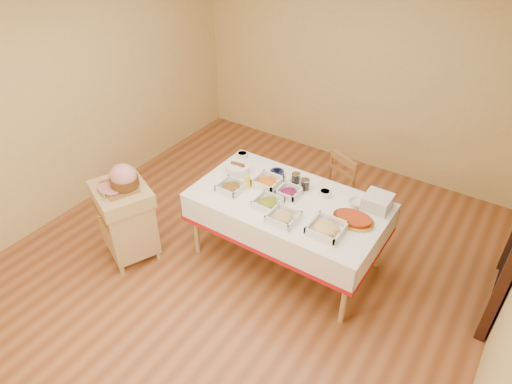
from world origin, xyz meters
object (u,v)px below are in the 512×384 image
(dining_table, at_px, (288,213))
(plate_stack, at_px, (377,202))
(ham_on_board, at_px, (123,178))
(preserve_jar_right, at_px, (305,185))
(butcher_cart, at_px, (126,217))
(preserve_jar_left, at_px, (296,179))
(mustard_bottle, at_px, (248,181))
(bread_basket, at_px, (238,169))
(brass_platter, at_px, (353,219))
(dining_chair, at_px, (331,195))

(dining_table, xyz_separation_m, plate_stack, (0.74, 0.34, 0.23))
(ham_on_board, xyz_separation_m, preserve_jar_right, (1.39, 1.01, -0.12))
(ham_on_board, height_order, preserve_jar_right, ham_on_board)
(butcher_cart, relative_size, preserve_jar_right, 7.46)
(preserve_jar_left, height_order, preserve_jar_right, same)
(ham_on_board, relative_size, preserve_jar_right, 3.42)
(mustard_bottle, relative_size, bread_basket, 0.69)
(preserve_jar_right, bearing_deg, preserve_jar_left, 162.06)
(dining_table, relative_size, ham_on_board, 4.82)
(mustard_bottle, xyz_separation_m, plate_stack, (1.16, 0.39, -0.01))
(preserve_jar_left, height_order, brass_platter, preserve_jar_left)
(dining_chair, bearing_deg, ham_on_board, -135.63)
(dining_chair, xyz_separation_m, mustard_bottle, (-0.57, -0.73, 0.38))
(preserve_jar_right, distance_m, brass_platter, 0.63)
(preserve_jar_left, relative_size, bread_basket, 0.45)
(preserve_jar_left, height_order, mustard_bottle, mustard_bottle)
(dining_chair, distance_m, ham_on_board, 2.13)
(butcher_cart, relative_size, preserve_jar_left, 7.49)
(preserve_jar_left, bearing_deg, preserve_jar_right, -17.94)
(butcher_cart, xyz_separation_m, brass_platter, (2.02, 0.84, 0.31))
(mustard_bottle, relative_size, brass_platter, 0.45)
(ham_on_board, bearing_deg, butcher_cart, -141.84)
(preserve_jar_left, bearing_deg, butcher_cart, -140.24)
(dining_chair, bearing_deg, plate_stack, -29.35)
(dining_table, bearing_deg, dining_chair, 78.29)
(dining_table, height_order, mustard_bottle, mustard_bottle)
(bread_basket, bearing_deg, dining_table, -9.41)
(butcher_cart, xyz_separation_m, bread_basket, (0.72, 0.92, 0.34))
(plate_stack, height_order, brass_platter, plate_stack)
(dining_chair, distance_m, preserve_jar_left, 0.57)
(mustard_bottle, bearing_deg, preserve_jar_right, 31.68)
(bread_basket, bearing_deg, preserve_jar_left, 15.82)
(dining_chair, bearing_deg, preserve_jar_right, -102.27)
(mustard_bottle, height_order, brass_platter, mustard_bottle)
(plate_stack, relative_size, brass_platter, 0.64)
(ham_on_board, xyz_separation_m, preserve_jar_left, (1.27, 1.06, -0.12))
(mustard_bottle, bearing_deg, plate_stack, 18.74)
(ham_on_board, relative_size, preserve_jar_left, 3.43)
(ham_on_board, bearing_deg, dining_table, 30.09)
(butcher_cart, distance_m, preserve_jar_right, 1.80)
(bread_basket, height_order, plate_stack, plate_stack)
(bread_basket, bearing_deg, preserve_jar_right, 10.00)
(dining_chair, height_order, preserve_jar_left, dining_chair)
(dining_chair, bearing_deg, mustard_bottle, -127.82)
(dining_table, height_order, plate_stack, plate_stack)
(preserve_jar_right, bearing_deg, ham_on_board, -143.89)
(dining_chair, relative_size, brass_platter, 2.39)
(dining_table, distance_m, mustard_bottle, 0.49)
(dining_table, bearing_deg, preserve_jar_left, 106.30)
(butcher_cart, height_order, preserve_jar_right, preserve_jar_right)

